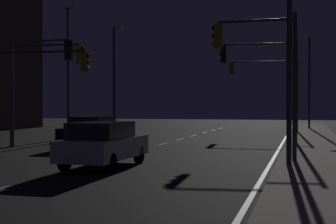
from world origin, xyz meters
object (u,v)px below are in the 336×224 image
at_px(car, 103,143).
at_px(traffic_light_far_center, 259,58).
at_px(car_oncoming, 92,131).
at_px(traffic_light_mid_left, 263,70).
at_px(street_lamp_median, 115,70).
at_px(street_lamp_across_street, 309,74).
at_px(traffic_light_near_right, 37,70).
at_px(traffic_light_overhead_east, 267,79).
at_px(street_lamp_far_end, 69,61).
at_px(street_lamp_mid_block, 285,17).
at_px(traffic_light_near_left, 43,72).
at_px(traffic_light_far_right, 39,76).

relative_size(car, traffic_light_far_center, 0.82).
height_order(car_oncoming, traffic_light_mid_left, traffic_light_mid_left).
bearing_deg(traffic_light_far_center, traffic_light_mid_left, 93.56).
bearing_deg(street_lamp_median, street_lamp_across_street, 30.61).
distance_m(car_oncoming, traffic_light_far_center, 10.86).
relative_size(car_oncoming, traffic_light_mid_left, 0.79).
relative_size(traffic_light_near_right, traffic_light_far_center, 1.04).
bearing_deg(traffic_light_mid_left, car_oncoming, -156.24).
bearing_deg(traffic_light_near_right, car_oncoming, 27.19).
distance_m(traffic_light_overhead_east, street_lamp_far_end, 15.71).
distance_m(car_oncoming, street_lamp_far_end, 8.27).
bearing_deg(street_lamp_far_end, street_lamp_median, 86.26).
xyz_separation_m(street_lamp_across_street, street_lamp_mid_block, (-1.01, -28.28, 0.24)).
relative_size(traffic_light_near_right, traffic_light_overhead_east, 0.99).
xyz_separation_m(traffic_light_mid_left, traffic_light_near_right, (-10.88, -4.97, -0.14)).
xyz_separation_m(traffic_light_near_right, street_lamp_mid_block, (12.42, -5.52, 1.15)).
xyz_separation_m(traffic_light_far_center, street_lamp_far_end, (-13.12, 11.06, 1.13)).
bearing_deg(street_lamp_across_street, traffic_light_mid_left, -98.15).
bearing_deg(street_lamp_median, car, -69.94).
height_order(street_lamp_median, street_lamp_mid_block, street_lamp_mid_block).
height_order(traffic_light_overhead_east, street_lamp_median, street_lamp_median).
relative_size(traffic_light_far_center, street_lamp_across_street, 0.67).
relative_size(street_lamp_across_street, street_lamp_far_end, 0.94).
height_order(traffic_light_overhead_east, street_lamp_mid_block, street_lamp_mid_block).
relative_size(traffic_light_mid_left, traffic_light_near_right, 0.99).
bearing_deg(traffic_light_near_left, street_lamp_across_street, 58.86).
distance_m(traffic_light_near_right, street_lamp_far_end, 7.34).
xyz_separation_m(car_oncoming, street_lamp_mid_block, (9.97, -6.78, 4.28)).
xyz_separation_m(car_oncoming, street_lamp_far_end, (-4.13, 5.80, 4.21)).
bearing_deg(car_oncoming, traffic_light_near_left, -164.29).
relative_size(traffic_light_overhead_east, street_lamp_far_end, 0.67).
bearing_deg(car_oncoming, traffic_light_mid_left, 23.76).
bearing_deg(street_lamp_median, traffic_light_mid_left, -36.99).
height_order(traffic_light_mid_left, traffic_light_near_right, traffic_light_mid_left).
xyz_separation_m(traffic_light_mid_left, street_lamp_median, (-12.10, 9.12, 0.77)).
relative_size(car, street_lamp_across_street, 0.55).
xyz_separation_m(car, street_lamp_far_end, (-8.02, 13.68, 4.21)).
distance_m(car_oncoming, street_lamp_mid_block, 12.80).
bearing_deg(street_lamp_far_end, car, -59.62).
bearing_deg(street_lamp_mid_block, car_oncoming, 145.77).
relative_size(traffic_light_far_right, street_lamp_mid_block, 0.60).
bearing_deg(traffic_light_mid_left, traffic_light_near_right, -155.45).
relative_size(car_oncoming, traffic_light_far_center, 0.82).
height_order(car, traffic_light_mid_left, traffic_light_mid_left).
bearing_deg(street_lamp_far_end, traffic_light_far_center, -40.12).
height_order(traffic_light_mid_left, traffic_light_far_center, traffic_light_mid_left).
bearing_deg(traffic_light_near_right, street_lamp_across_street, 59.46).
height_order(traffic_light_near_right, street_lamp_across_street, street_lamp_across_street).
height_order(traffic_light_mid_left, street_lamp_far_end, street_lamp_far_end).
distance_m(traffic_light_near_left, street_lamp_far_end, 6.80).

